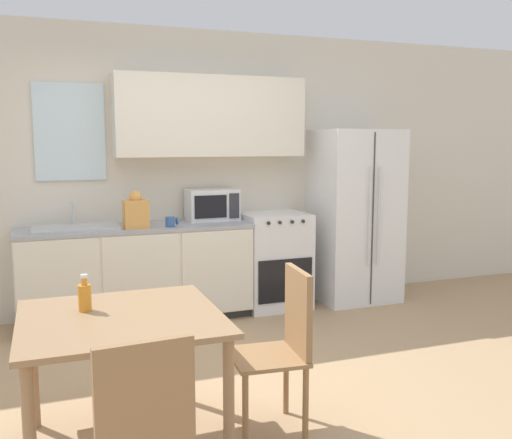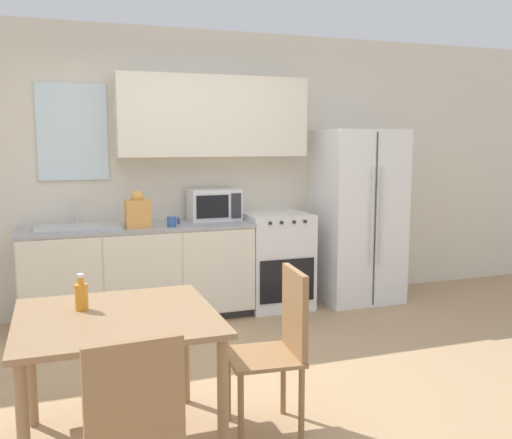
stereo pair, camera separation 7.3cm
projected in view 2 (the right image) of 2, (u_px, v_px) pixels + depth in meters
The scene contains 13 objects.
ground_plane at pixel (227, 383), 3.90m from camera, with size 12.00×12.00×0.00m, color tan.
wall_back at pixel (176, 161), 5.50m from camera, with size 12.00×0.38×2.70m.
kitchen_counter at pixel (139, 273), 5.21m from camera, with size 2.07×0.63×0.88m.
oven_range at pixel (276, 260), 5.66m from camera, with size 0.63×0.62×0.94m.
refrigerator at pixel (358, 216), 5.86m from camera, with size 0.80×0.72×1.76m.
kitchen_sink at pixel (78, 227), 4.99m from camera, with size 0.73×0.46×0.23m.
microwave at pixel (214, 205), 5.49m from camera, with size 0.48×0.31×0.30m.
coffee_mug at pixel (173, 222), 5.07m from camera, with size 0.11×0.08×0.09m.
grocery_bag_0 at pixel (137, 211), 5.00m from camera, with size 0.21×0.18×0.33m.
dining_table at pixel (117, 333), 2.98m from camera, with size 1.02×0.98×0.74m.
dining_chair_near at pixel (132, 433), 2.17m from camera, with size 0.43×0.43×0.93m.
dining_chair_side at pixel (280, 339), 3.21m from camera, with size 0.43×0.43×0.93m.
drink_bottle at pixel (81, 296), 3.04m from camera, with size 0.07×0.07×0.20m.
Camera 2 is at (-1.05, -3.56, 1.64)m, focal length 40.00 mm.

